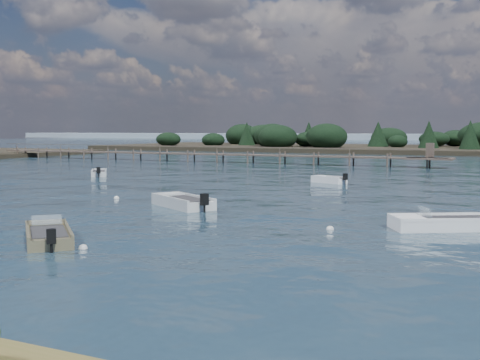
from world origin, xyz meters
The scene contains 11 objects.
ground centered at (0.00, 60.00, 0.00)m, with size 400.00×400.00×0.00m, color #172936.
dinghy_near_olive centered at (-2.12, -2.87, 0.14)m, with size 4.05×3.96×1.09m.
tender_far_white centered at (-0.18, 25.27, 0.15)m, with size 3.12×2.04×1.06m.
dinghy_mid_white_a centered at (10.92, 6.48, 0.15)m, with size 4.98×3.88×1.19m.
dinghy_mid_grey centered at (-2.77, 7.75, 0.16)m, with size 4.63×3.78×1.21m.
tender_far_grey centered at (-20.95, 23.24, 0.16)m, with size 2.96×3.31×1.15m.
buoy_a centered at (-0.01, -3.42, 0.00)m, with size 0.32×0.32×0.32m, color silver.
buoy_b centered at (6.51, 4.21, 0.00)m, with size 0.32×0.32×0.32m, color silver.
buoy_c centered at (-8.47, 9.48, 0.00)m, with size 0.32×0.32×0.32m, color silver.
jetty centered at (-21.74, 47.99, 0.98)m, with size 64.50×3.20×3.40m.
distant_haze centered at (-90.00, 230.00, 0.00)m, with size 280.00×20.00×2.40m, color #8B9EAC.
Camera 1 is at (13.91, -19.58, 4.13)m, focal length 45.00 mm.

